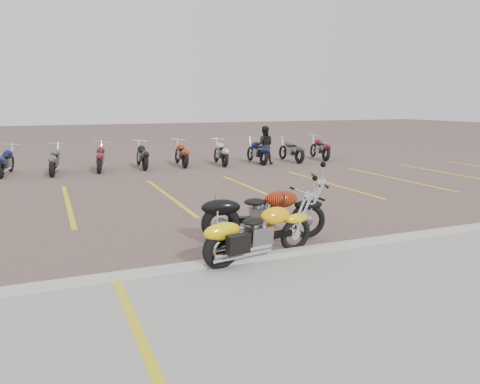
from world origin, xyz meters
The scene contains 9 objects.
ground centered at (0.00, 0.00, 0.00)m, with size 100.00×100.00×0.00m, color brown.
concrete_apron centered at (0.00, -4.50, 0.01)m, with size 60.00×5.00×0.01m, color #9E9B93.
curb centered at (0.00, -2.00, 0.06)m, with size 60.00×0.18×0.12m, color #ADAAA3.
parking_stripes centered at (0.00, 4.00, 0.00)m, with size 38.00×5.50×0.01m, color gold, non-canonical shape.
apron_stripe centered at (-2.30, -4.50, 0.01)m, with size 0.12×5.00×0.00m, color gold.
yellow_cruiser centered at (0.03, -1.97, 0.45)m, with size 2.17×0.54×0.90m.
flame_cruiser centered at (0.58, -0.95, 0.49)m, with size 2.37×0.77×1.00m.
person_b centered at (5.56, 9.34, 0.82)m, with size 0.79×0.62×1.63m, color black.
bg_bike_row centered at (-0.43, 9.84, 0.55)m, with size 18.93×2.04×1.10m.
Camera 1 is at (-3.13, -8.83, 2.64)m, focal length 35.00 mm.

